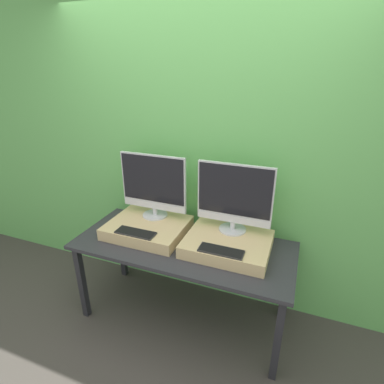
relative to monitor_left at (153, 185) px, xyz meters
The scene contains 9 objects.
ground_plane 1.29m from the monitor_left, 58.22° to the right, with size 12.00×12.00×0.00m, color #423D38.
wall_back 0.46m from the monitor_left, 34.43° to the left, with size 8.00×0.04×2.60m.
workbench 0.60m from the monitor_left, 29.51° to the right, with size 1.72×0.72×0.73m.
wooden_riser_left 0.36m from the monitor_left, 90.00° to the right, with size 0.63×0.51×0.10m.
monitor_left is the anchor object (origin of this frame).
keyboard_left 0.43m from the monitor_left, 90.00° to the right, with size 0.32×0.12×0.01m.
wooden_riser_right 0.78m from the monitor_left, 11.23° to the right, with size 0.63×0.51×0.10m.
monitor_right 0.69m from the monitor_left, ahead, with size 0.58×0.21×0.55m.
keyboard_right 0.81m from the monitor_left, 25.23° to the right, with size 0.32×0.12×0.01m.
Camera 1 is at (0.79, -1.49, 2.02)m, focal length 28.00 mm.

